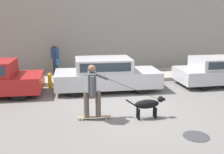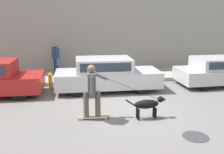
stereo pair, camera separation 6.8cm
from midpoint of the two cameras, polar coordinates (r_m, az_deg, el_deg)
The scene contains 9 objects.
ground_plane at distance 8.60m, azimuth 3.27°, elevation -7.21°, with size 36.00×36.00×0.00m, color slate.
back_wall at distance 14.01m, azimuth -2.32°, elevation 13.12°, with size 32.00×0.30×5.92m.
sidewalk_curb at distance 12.97m, azimuth -1.38°, elevation 0.26°, with size 30.00×2.46×0.16m.
parked_car_1 at distance 10.64m, azimuth -0.97°, elevation 0.49°, with size 4.25×1.80×1.34m.
dog at distance 7.88m, azimuth 8.05°, elevation -5.94°, with size 1.22×0.30×0.66m.
skateboarder at distance 7.59m, azimuth -4.09°, elevation -2.63°, with size 2.48×0.65×1.65m.
pedestrian_with_bag at distance 13.23m, azimuth -11.98°, elevation 4.23°, with size 0.40×0.71×1.52m.
manhole_cover at distance 7.16m, azimuth 17.99°, elevation -12.23°, with size 0.67×0.67×0.01m.
fire_hydrant at distance 11.35m, azimuth -13.09°, elevation -0.64°, with size 0.18×0.18×0.65m.
Camera 2 is at (-1.83, -7.84, 3.02)m, focal length 42.00 mm.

